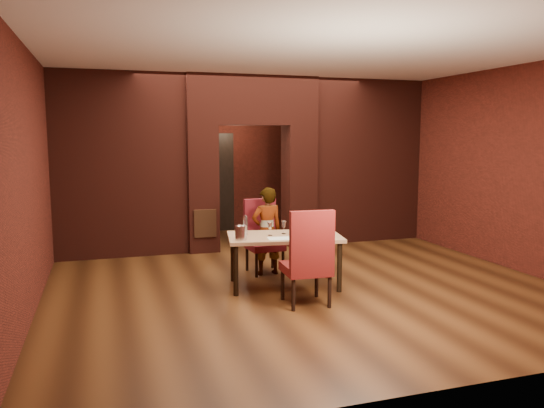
{
  "coord_description": "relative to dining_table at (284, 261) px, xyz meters",
  "views": [
    {
      "loc": [
        -2.66,
        -7.56,
        2.12
      ],
      "look_at": [
        -0.24,
        0.0,
        1.08
      ],
      "focal_mm": 35.0,
      "sensor_mm": 36.0,
      "label": 1
    }
  ],
  "objects": [
    {
      "name": "wall_front",
      "position": [
        0.28,
        -3.31,
        1.23
      ],
      "size": [
        7.0,
        0.04,
        3.2
      ],
      "primitive_type": "cube",
      "color": "maroon",
      "rests_on": "ground"
    },
    {
      "name": "chair_near",
      "position": [
        -0.0,
        -0.82,
        0.24
      ],
      "size": [
        0.58,
        0.58,
        1.22
      ],
      "primitive_type": "cube",
      "rotation": [
        0.0,
        0.0,
        3.1
      ],
      "color": "maroon",
      "rests_on": "ground"
    },
    {
      "name": "wall_left",
      "position": [
        -3.22,
        0.69,
        1.23
      ],
      "size": [
        0.04,
        8.0,
        3.2
      ],
      "primitive_type": "cube",
      "color": "maroon",
      "rests_on": "ground"
    },
    {
      "name": "potted_plant",
      "position": [
        0.81,
        1.02,
        -0.13
      ],
      "size": [
        0.55,
        0.54,
        0.47
      ],
      "primitive_type": "imported",
      "rotation": [
        0.0,
        0.0,
        0.66
      ],
      "color": "#366B2D",
      "rests_on": "ground"
    },
    {
      "name": "rear_door_frame",
      "position": [
        -0.12,
        4.59,
        0.68
      ],
      "size": [
        1.02,
        0.04,
        2.22
      ],
      "primitive_type": "cube",
      "color": "black",
      "rests_on": "ground"
    },
    {
      "name": "person_seated",
      "position": [
        -0.04,
        0.71,
        0.3
      ],
      "size": [
        0.52,
        0.37,
        1.34
      ],
      "primitive_type": "imported",
      "rotation": [
        0.0,
        0.0,
        3.24
      ],
      "color": "white",
      "rests_on": "ground"
    },
    {
      "name": "water_bottle",
      "position": [
        -0.51,
        0.21,
        0.5
      ],
      "size": [
        0.06,
        0.06,
        0.28
      ],
      "primitive_type": "cylinder",
      "color": "white",
      "rests_on": "dining_table"
    },
    {
      "name": "wine_glass_a",
      "position": [
        -0.2,
        0.04,
        0.46
      ],
      "size": [
        0.08,
        0.08,
        0.19
      ],
      "primitive_type": null,
      "color": "white",
      "rests_on": "dining_table"
    },
    {
      "name": "rear_door",
      "position": [
        -0.12,
        4.63,
        0.68
      ],
      "size": [
        0.9,
        0.08,
        2.1
      ],
      "primitive_type": "cube",
      "color": "black",
      "rests_on": "ground"
    },
    {
      "name": "wall_back",
      "position": [
        0.28,
        4.69,
        1.23
      ],
      "size": [
        7.0,
        0.04,
        3.2
      ],
      "primitive_type": "cube",
      "color": "maroon",
      "rests_on": "ground"
    },
    {
      "name": "wing_wall_right",
      "position": [
        2.64,
        2.69,
        1.23
      ],
      "size": [
        2.28,
        0.35,
        3.2
      ],
      "primitive_type": "cube",
      "color": "maroon",
      "rests_on": "ground"
    },
    {
      "name": "vent_panel",
      "position": [
        -0.67,
        2.39,
        0.18
      ],
      "size": [
        0.4,
        0.03,
        0.5
      ],
      "primitive_type": "cube",
      "color": "brown",
      "rests_on": "ground"
    },
    {
      "name": "floor",
      "position": [
        0.28,
        0.69,
        -0.37
      ],
      "size": [
        8.0,
        8.0,
        0.0
      ],
      "primitive_type": "plane",
      "color": "#4D2A13",
      "rests_on": "ground"
    },
    {
      "name": "wine_bucket",
      "position": [
        -0.66,
        -0.14,
        0.46
      ],
      "size": [
        0.16,
        0.16,
        0.19
      ],
      "primitive_type": "cylinder",
      "color": "#BCBCC2",
      "rests_on": "dining_table"
    },
    {
      "name": "wine_glass_b",
      "position": [
        0.03,
        0.1,
        0.46
      ],
      "size": [
        0.08,
        0.08,
        0.18
      ],
      "primitive_type": null,
      "color": "silver",
      "rests_on": "dining_table"
    },
    {
      "name": "tasting_sheet",
      "position": [
        -0.14,
        -0.21,
        0.37
      ],
      "size": [
        0.35,
        0.27,
        0.0
      ],
      "primitive_type": "cube",
      "rotation": [
        0.0,
        0.0,
        -0.13
      ],
      "color": "white",
      "rests_on": "dining_table"
    },
    {
      "name": "wine_glass_c",
      "position": [
        0.14,
        0.02,
        0.47
      ],
      "size": [
        0.09,
        0.09,
        0.21
      ],
      "primitive_type": null,
      "color": "silver",
      "rests_on": "dining_table"
    },
    {
      "name": "pillar_left",
      "position": [
        -0.67,
        2.69,
        0.78
      ],
      "size": [
        0.55,
        0.55,
        2.3
      ],
      "primitive_type": "cube",
      "color": "maroon",
      "rests_on": "ground"
    },
    {
      "name": "wall_right",
      "position": [
        3.78,
        0.69,
        1.23
      ],
      "size": [
        0.04,
        8.0,
        3.2
      ],
      "primitive_type": "cube",
      "color": "maroon",
      "rests_on": "ground"
    },
    {
      "name": "wing_wall_left",
      "position": [
        -2.08,
        2.69,
        1.23
      ],
      "size": [
        2.28,
        0.35,
        3.2
      ],
      "primitive_type": "cube",
      "color": "maroon",
      "rests_on": "ground"
    },
    {
      "name": "dining_table",
      "position": [
        0.0,
        0.0,
        0.0
      ],
      "size": [
        1.69,
        1.15,
        0.73
      ],
      "primitive_type": "cube",
      "rotation": [
        0.0,
        0.0,
        -0.18
      ],
      "color": "#A17956",
      "rests_on": "ground"
    },
    {
      "name": "lintel",
      "position": [
        0.28,
        2.69,
        2.38
      ],
      "size": [
        2.45,
        0.55,
        0.9
      ],
      "primitive_type": "cube",
      "color": "maroon",
      "rests_on": "ground"
    },
    {
      "name": "ceiling",
      "position": [
        0.28,
        0.69,
        2.83
      ],
      "size": [
        7.0,
        8.0,
        0.04
      ],
      "primitive_type": "cube",
      "color": "silver",
      "rests_on": "ground"
    },
    {
      "name": "pillar_right",
      "position": [
        1.23,
        2.69,
        0.78
      ],
      "size": [
        0.55,
        0.55,
        2.3
      ],
      "primitive_type": "cube",
      "color": "maroon",
      "rests_on": "ground"
    },
    {
      "name": "chair_far",
      "position": [
        -0.04,
        0.8,
        0.2
      ],
      "size": [
        0.55,
        0.55,
        1.13
      ],
      "primitive_type": "cube",
      "rotation": [
        0.0,
        0.0,
        0.07
      ],
      "color": "maroon",
      "rests_on": "ground"
    }
  ]
}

